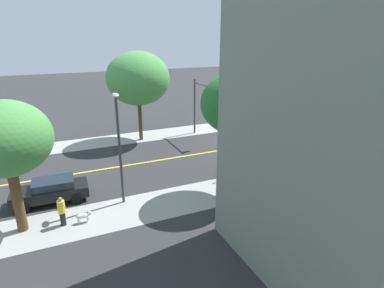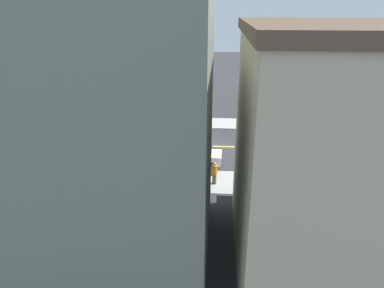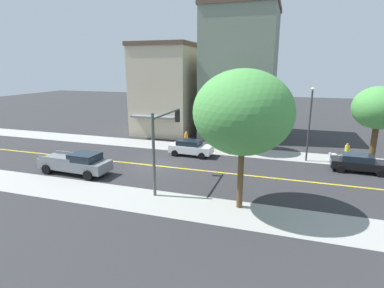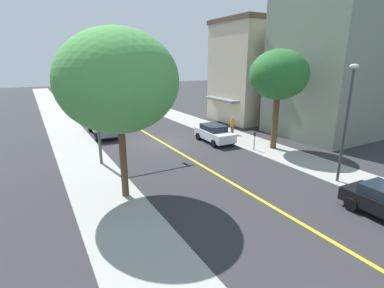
{
  "view_description": "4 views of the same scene",
  "coord_description": "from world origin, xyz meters",
  "px_view_note": "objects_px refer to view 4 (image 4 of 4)",
  "views": [
    {
      "loc": [
        -23.1,
        16.02,
        9.71
      ],
      "look_at": [
        0.21,
        5.54,
        0.91
      ],
      "focal_mm": 29.65,
      "sensor_mm": 36.0,
      "label": 1
    },
    {
      "loc": [
        -29.38,
        0.29,
        11.91
      ],
      "look_at": [
        -2.32,
        2.48,
        1.08
      ],
      "focal_mm": 32.51,
      "sensor_mm": 36.0,
      "label": 2
    },
    {
      "loc": [
        23.39,
        11.01,
        8.49
      ],
      "look_at": [
        -2.27,
        2.72,
        1.63
      ],
      "focal_mm": 28.54,
      "sensor_mm": 36.0,
      "label": 3
    },
    {
      "loc": [
        9.66,
        22.28,
        6.85
      ],
      "look_at": [
        0.68,
        6.4,
        1.58
      ],
      "focal_mm": 26.9,
      "sensor_mm": 36.0,
      "label": 4
    }
  ],
  "objects_px": {
    "street_tree_left_near": "(118,81)",
    "pedestrian_orange_shirt": "(232,125)",
    "parking_meter": "(255,138)",
    "grey_pickup_truck": "(104,126)",
    "traffic_light_mast": "(121,107)",
    "white_sedan_left_curb": "(214,133)",
    "street_tree_left_far": "(279,75)",
    "fire_hydrant": "(222,132)",
    "street_lamp": "(347,112)"
  },
  "relations": [
    {
      "from": "grey_pickup_truck",
      "to": "fire_hydrant",
      "type": "bearing_deg",
      "value": 61.44
    },
    {
      "from": "pedestrian_orange_shirt",
      "to": "grey_pickup_truck",
      "type": "bearing_deg",
      "value": 10.88
    },
    {
      "from": "street_tree_left_near",
      "to": "parking_meter",
      "type": "distance_m",
      "value": 12.75
    },
    {
      "from": "street_tree_left_near",
      "to": "street_lamp",
      "type": "bearing_deg",
      "value": 159.43
    },
    {
      "from": "fire_hydrant",
      "to": "traffic_light_mast",
      "type": "bearing_deg",
      "value": 11.38
    },
    {
      "from": "white_sedan_left_curb",
      "to": "grey_pickup_truck",
      "type": "relative_size",
      "value": 0.69
    },
    {
      "from": "street_tree_left_near",
      "to": "pedestrian_orange_shirt",
      "type": "bearing_deg",
      "value": -148.58
    },
    {
      "from": "street_tree_left_near",
      "to": "parking_meter",
      "type": "xyz_separation_m",
      "value": [
        -11.38,
        -2.9,
        -4.97
      ]
    },
    {
      "from": "traffic_light_mast",
      "to": "street_lamp",
      "type": "height_order",
      "value": "street_lamp"
    },
    {
      "from": "street_tree_left_far",
      "to": "pedestrian_orange_shirt",
      "type": "xyz_separation_m",
      "value": [
        0.08,
        -5.42,
        -4.94
      ]
    },
    {
      "from": "white_sedan_left_curb",
      "to": "grey_pickup_truck",
      "type": "distance_m",
      "value": 10.65
    },
    {
      "from": "street_tree_left_near",
      "to": "fire_hydrant",
      "type": "height_order",
      "value": "street_tree_left_near"
    },
    {
      "from": "parking_meter",
      "to": "pedestrian_orange_shirt",
      "type": "distance_m",
      "value": 5.34
    },
    {
      "from": "street_tree_left_far",
      "to": "pedestrian_orange_shirt",
      "type": "height_order",
      "value": "street_tree_left_far"
    },
    {
      "from": "white_sedan_left_curb",
      "to": "fire_hydrant",
      "type": "bearing_deg",
      "value": 129.18
    },
    {
      "from": "fire_hydrant",
      "to": "grey_pickup_truck",
      "type": "relative_size",
      "value": 0.12
    },
    {
      "from": "grey_pickup_truck",
      "to": "pedestrian_orange_shirt",
      "type": "distance_m",
      "value": 12.35
    },
    {
      "from": "street_tree_left_far",
      "to": "parking_meter",
      "type": "bearing_deg",
      "value": -11.2
    },
    {
      "from": "parking_meter",
      "to": "traffic_light_mast",
      "type": "height_order",
      "value": "traffic_light_mast"
    },
    {
      "from": "street_tree_left_far",
      "to": "white_sedan_left_curb",
      "type": "relative_size",
      "value": 1.83
    },
    {
      "from": "street_tree_left_near",
      "to": "grey_pickup_truck",
      "type": "distance_m",
      "value": 14.66
    },
    {
      "from": "parking_meter",
      "to": "traffic_light_mast",
      "type": "relative_size",
      "value": 0.26
    },
    {
      "from": "street_tree_left_near",
      "to": "street_lamp",
      "type": "relative_size",
      "value": 1.25
    },
    {
      "from": "white_sedan_left_curb",
      "to": "grey_pickup_truck",
      "type": "bearing_deg",
      "value": -129.96
    },
    {
      "from": "street_tree_left_near",
      "to": "street_lamp",
      "type": "height_order",
      "value": "street_tree_left_near"
    },
    {
      "from": "parking_meter",
      "to": "grey_pickup_truck",
      "type": "height_order",
      "value": "grey_pickup_truck"
    },
    {
      "from": "street_lamp",
      "to": "parking_meter",
      "type": "bearing_deg",
      "value": -88.96
    },
    {
      "from": "parking_meter",
      "to": "pedestrian_orange_shirt",
      "type": "bearing_deg",
      "value": -108.11
    },
    {
      "from": "street_tree_left_far",
      "to": "white_sedan_left_curb",
      "type": "height_order",
      "value": "street_tree_left_far"
    },
    {
      "from": "street_tree_left_far",
      "to": "grey_pickup_truck",
      "type": "bearing_deg",
      "value": -45.01
    },
    {
      "from": "grey_pickup_truck",
      "to": "street_tree_left_near",
      "type": "bearing_deg",
      "value": -6.1
    },
    {
      "from": "parking_meter",
      "to": "white_sedan_left_curb",
      "type": "relative_size",
      "value": 0.34
    },
    {
      "from": "fire_hydrant",
      "to": "traffic_light_mast",
      "type": "distance_m",
      "value": 10.87
    },
    {
      "from": "fire_hydrant",
      "to": "parking_meter",
      "type": "height_order",
      "value": "parking_meter"
    },
    {
      "from": "pedestrian_orange_shirt",
      "to": "fire_hydrant",
      "type": "bearing_deg",
      "value": 46.37
    },
    {
      "from": "street_tree_left_near",
      "to": "white_sedan_left_curb",
      "type": "bearing_deg",
      "value": -147.09
    },
    {
      "from": "street_tree_left_near",
      "to": "street_tree_left_far",
      "type": "bearing_deg",
      "value": -169.0
    },
    {
      "from": "street_tree_left_near",
      "to": "pedestrian_orange_shirt",
      "type": "height_order",
      "value": "street_tree_left_near"
    },
    {
      "from": "grey_pickup_truck",
      "to": "pedestrian_orange_shirt",
      "type": "relative_size",
      "value": 3.64
    },
    {
      "from": "parking_meter",
      "to": "street_tree_left_near",
      "type": "bearing_deg",
      "value": 14.28
    },
    {
      "from": "traffic_light_mast",
      "to": "white_sedan_left_curb",
      "type": "relative_size",
      "value": 1.33
    },
    {
      "from": "grey_pickup_truck",
      "to": "white_sedan_left_curb",
      "type": "bearing_deg",
      "value": 49.98
    },
    {
      "from": "parking_meter",
      "to": "street_lamp",
      "type": "height_order",
      "value": "street_lamp"
    },
    {
      "from": "street_lamp",
      "to": "white_sedan_left_curb",
      "type": "relative_size",
      "value": 1.59
    },
    {
      "from": "white_sedan_left_curb",
      "to": "grey_pickup_truck",
      "type": "height_order",
      "value": "grey_pickup_truck"
    },
    {
      "from": "street_tree_left_far",
      "to": "fire_hydrant",
      "type": "relative_size",
      "value": 10.6
    },
    {
      "from": "street_tree_left_near",
      "to": "fire_hydrant",
      "type": "bearing_deg",
      "value": -146.49
    },
    {
      "from": "grey_pickup_truck",
      "to": "street_tree_left_far",
      "type": "bearing_deg",
      "value": 47.5
    },
    {
      "from": "traffic_light_mast",
      "to": "street_tree_left_near",
      "type": "bearing_deg",
      "value": -105.97
    },
    {
      "from": "parking_meter",
      "to": "white_sedan_left_curb",
      "type": "height_order",
      "value": "white_sedan_left_curb"
    }
  ]
}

